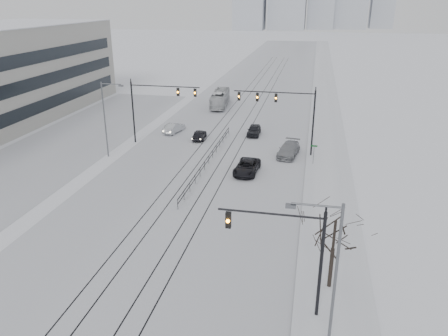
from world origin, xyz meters
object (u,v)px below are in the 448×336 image
at_px(bare_tree, 335,228).
at_px(sedan_sb_outer, 174,128).
at_px(sedan_sb_inner, 199,135).
at_px(sedan_nb_right, 289,150).
at_px(sedan_nb_front, 247,167).
at_px(box_truck, 220,99).
at_px(traffic_mast_near, 293,248).
at_px(sedan_nb_far, 254,130).

bearing_deg(bare_tree, sedan_sb_outer, 123.06).
distance_m(sedan_sb_inner, sedan_nb_right, 12.98).
xyz_separation_m(sedan_nb_front, box_truck, (-9.51, 30.32, 0.68)).
relative_size(sedan_nb_front, sedan_nb_right, 0.97).
distance_m(traffic_mast_near, box_truck, 54.68).
distance_m(bare_tree, sedan_nb_front, 21.14).
distance_m(sedan_sb_outer, sedan_nb_front, 18.24).
xyz_separation_m(sedan_sb_inner, box_truck, (-1.31, 19.46, 0.73)).
xyz_separation_m(traffic_mast_near, sedan_nb_front, (-6.04, 22.01, -3.86)).
distance_m(bare_tree, box_truck, 52.58).
height_order(bare_tree, box_truck, bare_tree).
bearing_deg(traffic_mast_near, box_truck, 106.55).
height_order(sedan_nb_far, box_truck, box_truck).
bearing_deg(sedan_sb_outer, traffic_mast_near, 129.53).
relative_size(traffic_mast_near, sedan_nb_front, 1.38).
bearing_deg(sedan_nb_right, box_truck, 127.65).
distance_m(sedan_sb_inner, box_truck, 19.52).
bearing_deg(sedan_nb_right, bare_tree, -72.50).
relative_size(traffic_mast_near, sedan_nb_right, 1.33).
bearing_deg(sedan_nb_far, sedan_sb_inner, -154.54).
height_order(sedan_nb_right, sedan_nb_far, sedan_nb_right).
relative_size(bare_tree, sedan_sb_outer, 1.46).
xyz_separation_m(bare_tree, box_truck, (-17.96, 49.32, -3.10)).
distance_m(traffic_mast_near, sedan_sb_outer, 40.04).
xyz_separation_m(sedan_sb_outer, sedan_nb_far, (11.31, 1.06, 0.02)).
bearing_deg(sedan_nb_far, traffic_mast_near, -79.59).
height_order(sedan_sb_inner, sedan_nb_front, sedan_nb_front).
height_order(bare_tree, sedan_sb_outer, bare_tree).
bearing_deg(sedan_sb_outer, sedan_nb_far, -162.89).
relative_size(sedan_sb_inner, sedan_nb_far, 0.92).
bearing_deg(traffic_mast_near, sedan_nb_front, 105.35).
height_order(bare_tree, sedan_nb_front, bare_tree).
relative_size(bare_tree, sedan_nb_far, 1.45).
bearing_deg(box_truck, traffic_mast_near, 101.68).
height_order(sedan_nb_right, box_truck, box_truck).
bearing_deg(sedan_sb_inner, sedan_nb_front, 123.34).
distance_m(sedan_nb_front, box_truck, 31.78).
bearing_deg(traffic_mast_near, sedan_sb_outer, 117.79).
bearing_deg(box_truck, sedan_sb_inner, 88.99).
height_order(sedan_sb_outer, box_truck, box_truck).
xyz_separation_m(sedan_sb_outer, sedan_nb_front, (12.54, -13.25, 0.01)).
bearing_deg(traffic_mast_near, sedan_nb_far, 101.33).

